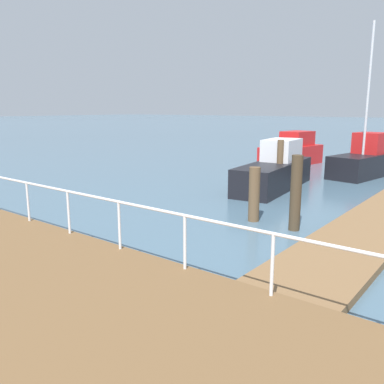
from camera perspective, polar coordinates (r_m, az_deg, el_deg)
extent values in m
plane|color=slate|center=(17.70, -21.08, -0.16)|extent=(300.00, 300.00, 0.00)
cube|color=olive|center=(13.03, 24.38, -4.08)|extent=(13.99, 2.00, 0.18)
cylinder|color=white|center=(6.76, 11.20, -10.04)|extent=(0.06, 0.06, 1.05)
cylinder|color=white|center=(7.69, -1.01, -7.10)|extent=(0.06, 0.06, 1.05)
cylinder|color=white|center=(8.89, -10.15, -4.66)|extent=(0.06, 0.06, 1.05)
cylinder|color=white|center=(10.28, -16.93, -2.76)|extent=(0.06, 0.06, 1.05)
cylinder|color=white|center=(11.78, -22.03, -1.30)|extent=(0.06, 0.06, 1.05)
cylinder|color=white|center=(6.26, 18.86, -7.14)|extent=(0.06, 23.58, 0.06)
cylinder|color=brown|center=(17.40, 12.22, 3.69)|extent=(0.27, 0.27, 2.11)
cylinder|color=brown|center=(12.45, 8.72, -0.33)|extent=(0.34, 0.34, 1.67)
cylinder|color=#473826|center=(11.70, 14.36, -0.16)|extent=(0.31, 0.31, 2.14)
cube|color=black|center=(17.73, 11.43, 2.27)|extent=(5.86, 2.27, 1.13)
cube|color=white|center=(18.41, 12.48, 5.81)|extent=(2.15, 1.50, 0.94)
cube|color=black|center=(22.13, 22.75, 3.44)|extent=(4.45, 2.37, 1.13)
cube|color=red|center=(22.68, 23.77, 6.31)|extent=(1.61, 1.56, 1.05)
cylinder|color=silver|center=(21.97, 23.53, 13.05)|extent=(0.12, 0.12, 6.30)
cube|color=red|center=(25.51, 13.74, 5.02)|extent=(4.73, 2.35, 1.14)
cube|color=red|center=(25.91, 14.56, 7.31)|extent=(2.05, 1.63, 0.86)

